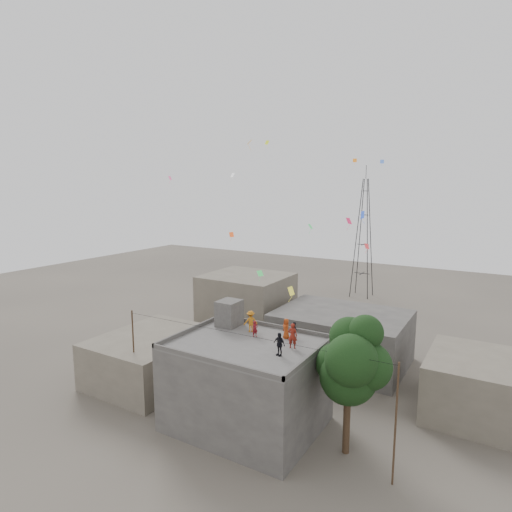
% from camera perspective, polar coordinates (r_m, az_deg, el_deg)
% --- Properties ---
extents(ground, '(140.00, 140.00, 0.00)m').
position_cam_1_polar(ground, '(32.96, -1.28, -21.52)').
color(ground, '#4B453E').
rests_on(ground, ground).
extents(main_building, '(10.00, 8.00, 6.10)m').
position_cam_1_polar(main_building, '(31.51, -1.30, -16.75)').
color(main_building, '#454340').
rests_on(main_building, ground).
extents(parapet, '(10.00, 8.00, 0.30)m').
position_cam_1_polar(parapet, '(30.25, -1.32, -11.30)').
color(parapet, '#454340').
rests_on(parapet, main_building).
extents(stair_head_box, '(1.60, 1.80, 2.00)m').
position_cam_1_polar(stair_head_box, '(33.70, -3.60, -7.61)').
color(stair_head_box, '#454340').
rests_on(stair_head_box, main_building).
extents(neighbor_west, '(8.00, 10.00, 4.00)m').
position_cam_1_polar(neighbor_west, '(39.70, -13.61, -13.00)').
color(neighbor_west, '#615A4D').
rests_on(neighbor_west, ground).
extents(neighbor_north, '(12.00, 9.00, 5.00)m').
position_cam_1_polar(neighbor_north, '(42.65, 11.30, -10.61)').
color(neighbor_north, '#454340').
rests_on(neighbor_north, ground).
extents(neighbor_northwest, '(9.00, 8.00, 7.00)m').
position_cam_1_polar(neighbor_northwest, '(49.05, -1.25, -6.56)').
color(neighbor_northwest, '#615A4D').
rests_on(neighbor_northwest, ground).
extents(neighbor_east, '(7.00, 8.00, 4.40)m').
position_cam_1_polar(neighbor_east, '(37.00, 27.45, -15.19)').
color(neighbor_east, '#615A4D').
rests_on(neighbor_east, ground).
extents(tree, '(4.90, 4.60, 9.10)m').
position_cam_1_polar(tree, '(27.90, 12.67, -13.67)').
color(tree, black).
rests_on(tree, ground).
extents(utility_line, '(20.12, 0.62, 7.40)m').
position_cam_1_polar(utility_line, '(29.98, -1.79, -16.53)').
color(utility_line, black).
rests_on(utility_line, ground).
extents(transmission_tower, '(2.97, 2.97, 20.01)m').
position_cam_1_polar(transmission_tower, '(67.20, 14.13, 2.32)').
color(transmission_tower, black).
rests_on(transmission_tower, ground).
extents(person_red_adult, '(0.72, 0.56, 1.73)m').
position_cam_1_polar(person_red_adult, '(29.27, 4.89, -10.55)').
color(person_red_adult, maroon).
rests_on(person_red_adult, main_building).
extents(person_orange_child, '(0.84, 0.82, 1.45)m').
position_cam_1_polar(person_orange_child, '(31.09, 4.04, -9.61)').
color(person_orange_child, '#A53A12').
rests_on(person_orange_child, main_building).
extents(person_dark_child, '(0.70, 0.67, 1.13)m').
position_cam_1_polar(person_dark_child, '(31.37, 5.13, -9.76)').
color(person_dark_child, black).
rests_on(person_dark_child, main_building).
extents(person_dark_adult, '(0.96, 0.56, 1.53)m').
position_cam_1_polar(person_dark_adult, '(28.05, 3.12, -11.64)').
color(person_dark_adult, black).
rests_on(person_dark_adult, main_building).
extents(person_orange_adult, '(1.17, 1.16, 1.62)m').
position_cam_1_polar(person_orange_adult, '(32.30, -0.72, -8.70)').
color(person_orange_adult, '#C47216').
rests_on(person_orange_adult, main_building).
extents(person_red_child, '(0.46, 0.52, 1.19)m').
position_cam_1_polar(person_red_child, '(31.33, -0.13, -9.69)').
color(person_red_child, maroon).
rests_on(person_red_child, main_building).
extents(kites, '(16.41, 17.81, 10.65)m').
position_cam_1_polar(kites, '(33.44, 4.73, 6.29)').
color(kites, '#EF5019').
rests_on(kites, ground).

